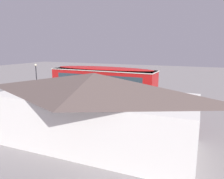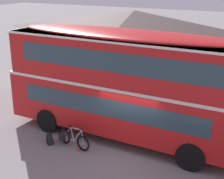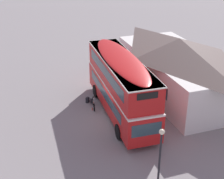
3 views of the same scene
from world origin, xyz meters
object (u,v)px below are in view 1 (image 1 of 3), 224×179
street_lamp (37,79)px  touring_bicycle (124,107)px  double_decker_bus (103,88)px  water_bottle_red_squeeze (120,109)px  backpack_on_ground (133,109)px

street_lamp → touring_bicycle: bearing=-177.1°
double_decker_bus → touring_bicycle: double_decker_bus is taller
double_decker_bus → water_bottle_red_squeeze: (-1.10, -2.04, -2.54)m
touring_bicycle → street_lamp: bearing=2.9°
touring_bicycle → street_lamp: (11.22, 0.56, 2.52)m
double_decker_bus → backpack_on_ground: bearing=-140.5°
double_decker_bus → touring_bicycle: size_ratio=6.21×
backpack_on_ground → water_bottle_red_squeeze: size_ratio=2.18×
double_decker_bus → backpack_on_ground: 4.05m
double_decker_bus → water_bottle_red_squeeze: 3.44m
water_bottle_red_squeeze → street_lamp: street_lamp is taller
touring_bicycle → water_bottle_red_squeeze: 0.57m
touring_bicycle → backpack_on_ground: 1.02m
backpack_on_ground → water_bottle_red_squeeze: backpack_on_ground is taller
backpack_on_ground → street_lamp: size_ratio=0.11×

